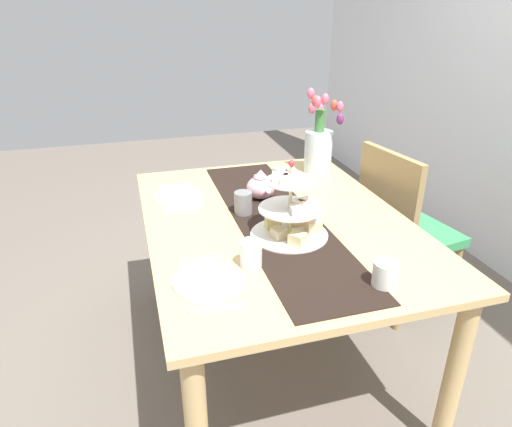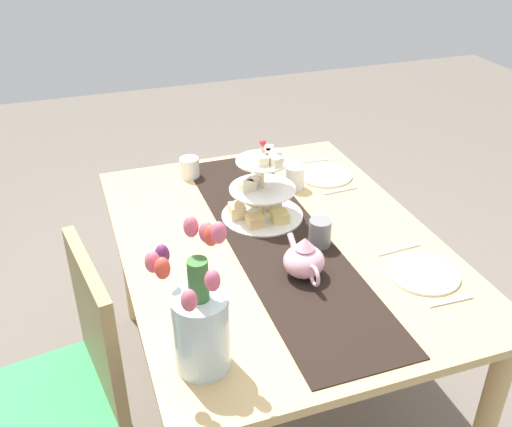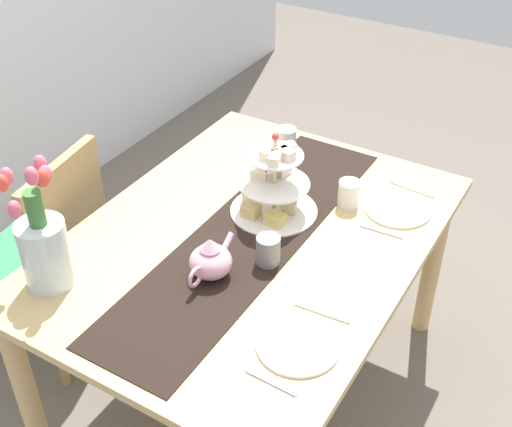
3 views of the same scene
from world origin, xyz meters
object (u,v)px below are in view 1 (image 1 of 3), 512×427
Objects in this scene: fork_right at (201,260)px; knife_right at (218,308)px; mug_white_text at (251,254)px; tiered_cake_stand at (291,214)px; tulip_vase at (319,145)px; cream_jug at (385,274)px; dinner_plate_left at (179,196)px; mug_grey at (243,203)px; teapot at (261,186)px; chair_left at (401,225)px; fork_left at (175,186)px; dining_table at (276,240)px; dinner_plate_right at (208,281)px; knife_left at (183,209)px.

knife_right is (0.29, 0.00, 0.00)m from fork_right.
knife_right is at bearing -37.94° from mug_white_text.
tiered_cake_stand is 0.70× the size of tulip_vase.
tiered_cake_stand reaches higher than cream_jug.
dinner_plate_left is 0.36m from mug_grey.
chair_left is at bearing 88.44° from teapot.
fork_left is 0.88× the size of knife_right.
mug_white_text reaches higher than fork_left.
chair_left is at bearing 105.21° from dining_table.
dining_table is 0.68m from tulip_vase.
teapot is 0.45m from fork_left.
tulip_vase is 2.89× the size of fork_right.
tulip_vase is 0.77m from fork_left.
dinner_plate_left is at bearing -108.11° from teapot.
dinner_plate_right is at bearing -107.99° from cream_jug.
teapot is 0.49m from tulip_vase.
fork_left is at bearing -149.01° from mug_grey.
tulip_vase is 5.11× the size of cream_jug.
tulip_vase is at bearing 139.43° from dinner_plate_right.
tulip_vase is 1.17m from dinner_plate_right.
mug_white_text is at bearing -60.85° from chair_left.
chair_left is at bearing 142.79° from cream_jug.
tulip_vase is 1.09m from cream_jug.
knife_left is 0.27m from mug_grey.
tulip_vase reaches higher than dinner_plate_right.
knife_right is (-0.03, -0.54, -0.04)m from cream_jug.
mug_grey is (-0.65, -0.29, 0.01)m from cream_jug.
tulip_vase is at bearing 111.34° from knife_left.
dinner_plate_left is at bearing 180.00° from knife_right.
dinner_plate_right is at bearing -69.36° from mug_white_text.
fork_right is at bearing -120.77° from cream_jug.
teapot reaches higher than fork_left.
dinner_plate_left is 0.15m from fork_left.
tiered_cake_stand reaches higher than dining_table.
knife_left is at bearing -144.94° from cream_jug.
mug_white_text is at bearing -50.52° from tiered_cake_stand.
dinner_plate_right is 0.15m from fork_right.
chair_left is 1.18m from fork_left.
tulip_vase reaches higher than chair_left.
chair_left is 0.90m from tiered_cake_stand.
teapot is (-0.23, 0.00, 0.16)m from dining_table.
fork_left and knife_left have the same top height.
teapot is at bearing 139.78° from mug_grey.
mug_white_text is (0.53, 0.16, 0.04)m from knife_left.
mug_white_text is (0.54, -0.96, 0.28)m from chair_left.
chair_left is 9.58× the size of mug_grey.
dining_table is 0.54m from dinner_plate_right.
mug_white_text reaches higher than fork_right.
fork_right is (0.09, -0.37, -0.09)m from tiered_cake_stand.
mug_white_text is (-0.21, 0.16, 0.04)m from knife_right.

